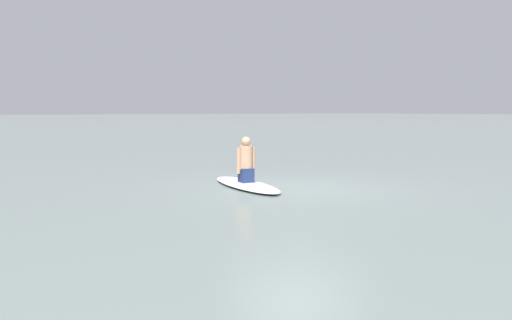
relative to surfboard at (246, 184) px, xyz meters
The scene contains 3 objects.
ground_plane 1.08m from the surfboard, 48.60° to the right, with size 400.00×400.00×0.00m, color slate.
surfboard is the anchor object (origin of this frame).
person_paddler 0.48m from the surfboard, 116.57° to the left, with size 0.42×0.36×0.96m.
Camera 1 is at (-7.20, -8.78, 1.61)m, focal length 38.93 mm.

